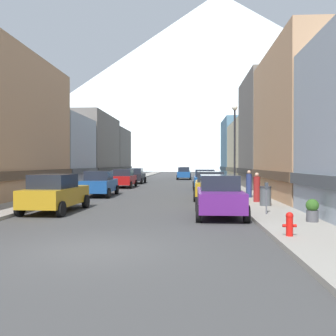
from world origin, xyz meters
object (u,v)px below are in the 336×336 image
Objects in this scene: car_left_3 at (135,176)px; car_right_2 at (205,180)px; trash_bin_right at (265,196)px; pedestrian_0 at (249,185)px; car_left_2 at (124,178)px; parking_meter_near at (266,194)px; car_left_0 at (55,193)px; car_right_0 at (219,195)px; pedestrian_1 at (257,188)px; car_driving_0 at (184,173)px; car_left_1 at (100,183)px; car_driving_1 at (185,172)px; potted_plant_0 at (71,185)px; potted_plant_1 at (312,210)px; streetlamp_right at (235,137)px; car_right_1 at (210,185)px; fire_hydrant_near at (290,223)px.

car_right_2 is at bearing -53.23° from car_left_3.
trash_bin_right is 4.65m from pedestrian_0.
parking_meter_near is at bearing -63.44° from car_left_2.
car_left_0 and car_right_0 have the same top height.
parking_meter_near is 0.82× the size of pedestrian_1.
car_right_2 is 21.86m from car_driving_0.
car_left_1 and car_right_2 have the same top height.
pedestrian_1 is at bearing -90.00° from pedestrian_0.
car_driving_1 is at bearing 92.74° from car_right_0.
pedestrian_0 reaches higher than car_right_0.
car_right_2 and car_driving_0 have the same top height.
car_driving_0 is at bearing 93.32° from car_right_0.
pedestrian_0 reaches higher than car_driving_1.
car_left_3 is at bearing 76.58° from potted_plant_0.
potted_plant_1 is 10.51m from streetlamp_right.
car_left_3 reaches higher than trash_bin_right.
streetlamp_right is (1.55, 7.55, 3.09)m from car_right_0.
car_right_1 is 12.79m from fire_hydrant_near.
car_driving_0 is at bearing 97.65° from potted_plant_1.
parking_meter_near is at bearing -76.15° from car_right_1.
car_driving_0 is 4.86× the size of potted_plant_0.
potted_plant_0 is at bearing -104.63° from car_driving_1.
car_left_2 is at bearing -101.28° from car_driving_1.
pedestrian_1 is at bearing -49.26° from car_right_1.
car_left_1 is 7.81m from car_right_1.
car_left_2 reaches higher than potted_plant_1.
potted_plant_0 reaches higher than fire_hydrant_near.
potted_plant_1 is 9.85m from pedestrian_0.
parking_meter_near is at bearing -7.36° from car_left_0.
car_left_2 and car_driving_1 have the same top height.
fire_hydrant_near is at bearing -57.43° from car_left_1.
car_right_1 is at bearing 118.34° from trash_bin_right.
pedestrian_0 reaches higher than car_right_1.
potted_plant_1 is at bearing -85.63° from pedestrian_0.
car_left_1 and car_left_3 have the same top height.
car_left_1 reaches higher than fire_hydrant_near.
car_driving_1 is (-2.20, 45.92, 0.00)m from car_right_0.
potted_plant_0 is (-12.45, 17.99, 0.09)m from fire_hydrant_near.
car_left_2 is 13.53m from car_right_1.
car_right_0 is 3.89m from trash_bin_right.
car_left_0 is at bearing -96.85° from car_driving_1.
potted_plant_0 is 1.09× the size of potted_plant_1.
parking_meter_near is (9.55, -26.64, 0.11)m from car_left_3.
car_left_2 is 0.75× the size of streetlamp_right.
trash_bin_right is at bearing -61.66° from car_right_1.
car_right_2 is at bearing 89.99° from car_right_1.
fire_hydrant_near is 0.12× the size of streetlamp_right.
car_left_2 is at bearing 111.96° from car_right_0.
fire_hydrant_near is 0.53× the size of parking_meter_near.
pedestrian_0 is at bearing -2.06° from car_right_1.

